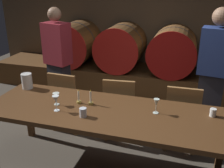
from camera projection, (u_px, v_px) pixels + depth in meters
name	position (u px, v px, depth m)	size (l,w,h in m)	color
ground_plane	(109.00, 167.00, 3.08)	(8.66, 8.66, 0.00)	#4C443A
back_wall	(153.00, 19.00, 5.14)	(6.66, 0.24, 2.60)	brown
barrel_shelf	(145.00, 81.00, 5.06)	(6.00, 0.90, 0.45)	brown
wine_barrel_far_left	(75.00, 43.00, 5.20)	(0.83, 0.94, 0.83)	brown
wine_barrel_center_left	(121.00, 46.00, 4.95)	(0.83, 0.94, 0.83)	brown
wine_barrel_center_right	(173.00, 50.00, 4.70)	(0.83, 0.94, 0.83)	brown
dining_table	(106.00, 116.00, 2.79)	(2.60, 0.87, 0.76)	#4C2D16
chair_left	(67.00, 99.00, 3.67)	(0.42, 0.42, 0.88)	olive
chair_center	(120.00, 106.00, 3.47)	(0.44, 0.44, 0.88)	olive
chair_right	(182.00, 114.00, 3.25)	(0.41, 0.41, 0.88)	olive
guest_left	(58.00, 63.00, 3.99)	(0.43, 0.33, 1.67)	black
guest_right	(213.00, 76.00, 3.33)	(0.41, 0.30, 1.74)	black
candle_left	(79.00, 100.00, 2.91)	(0.05, 0.05, 0.17)	olive
candle_right	(91.00, 100.00, 2.88)	(0.05, 0.05, 0.18)	olive
pitcher	(27.00, 81.00, 3.29)	(0.13, 0.13, 0.19)	white
wine_glass_left	(56.00, 96.00, 2.86)	(0.07, 0.07, 0.14)	silver
wine_glass_center	(56.00, 100.00, 2.72)	(0.07, 0.07, 0.17)	white
wine_glass_right	(156.00, 103.00, 2.67)	(0.06, 0.06, 0.16)	silver
cup_left	(83.00, 112.00, 2.62)	(0.07, 0.07, 0.09)	silver
cup_right	(213.00, 113.00, 2.63)	(0.06, 0.06, 0.08)	white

